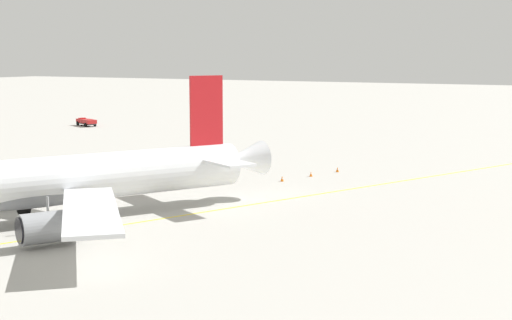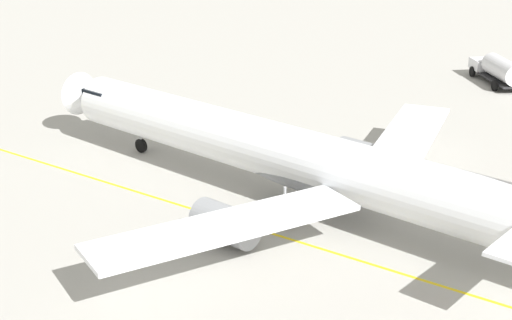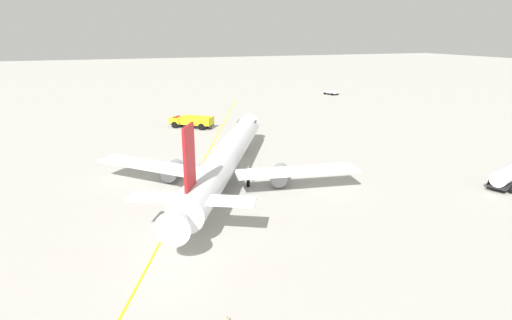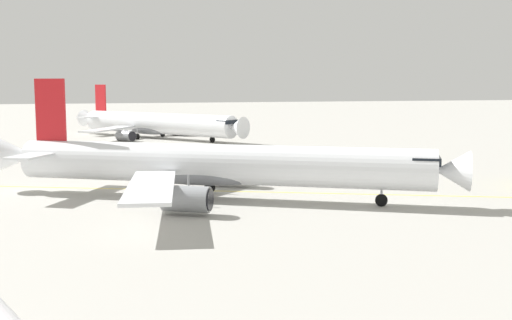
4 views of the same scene
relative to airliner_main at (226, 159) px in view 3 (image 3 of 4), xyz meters
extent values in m
plane|color=#ADAAA3|center=(-3.58, 1.83, -3.19)|extent=(600.00, 600.00, 0.00)
cylinder|color=white|center=(-0.49, 0.26, 0.20)|extent=(36.52, 21.79, 3.74)
cone|color=white|center=(-18.93, 10.07, 0.20)|extent=(4.32, 4.55, 3.56)
cone|color=white|center=(18.21, -9.69, 0.50)|extent=(5.03, 4.69, 3.18)
cube|color=black|center=(-16.99, 9.04, 1.04)|extent=(3.61, 3.94, 0.70)
ellipsoid|color=gray|center=(1.24, -0.66, -0.83)|extent=(14.09, 9.63, 2.06)
cube|color=red|center=(14.80, -7.87, 5.13)|extent=(2.94, 1.71, 6.12)
cube|color=white|center=(13.16, -10.95, 0.94)|extent=(4.86, 6.05, 0.20)
cube|color=white|center=(16.44, -4.80, 0.94)|extent=(4.86, 6.05, 0.20)
cube|color=white|center=(-2.45, -9.67, -0.46)|extent=(13.89, 13.31, 0.28)
cube|color=white|center=(6.65, 7.44, -0.46)|extent=(6.03, 16.01, 0.28)
cylinder|color=gray|center=(-3.25, -6.59, -1.80)|extent=(4.53, 3.80, 2.19)
cylinder|color=black|center=(-5.04, -5.64, -1.80)|extent=(1.01, 1.71, 1.86)
cylinder|color=gray|center=(3.65, 6.38, -1.80)|extent=(4.53, 3.80, 2.19)
cylinder|color=black|center=(1.85, 7.33, -1.80)|extent=(1.01, 1.71, 1.86)
cylinder|color=#9EA0A5|center=(-13.70, 7.29, -1.55)|extent=(0.20, 0.20, 2.18)
cylinder|color=black|center=(-13.70, 7.29, -2.64)|extent=(1.11, 0.78, 1.10)
cylinder|color=#9EA0A5|center=(-0.29, -3.55, -1.55)|extent=(0.20, 0.20, 2.18)
cylinder|color=black|center=(-0.29, -3.55, -2.64)|extent=(1.11, 0.78, 1.10)
cylinder|color=#9EA0A5|center=(2.78, 2.23, -1.55)|extent=(0.20, 0.20, 2.18)
cylinder|color=black|center=(2.78, 2.23, -2.64)|extent=(1.11, 0.78, 1.10)
cube|color=#232326|center=(14.69, 34.58, -2.54)|extent=(5.07, 8.61, 0.20)
cylinder|color=silver|center=(15.15, 33.37, -1.38)|extent=(4.00, 6.12, 2.12)
cylinder|color=black|center=(12.40, 36.84, -2.64)|extent=(0.65, 1.13, 1.10)
cylinder|color=black|center=(14.37, 31.61, -2.64)|extent=(0.65, 1.13, 1.10)
cylinder|color=black|center=(16.89, 32.56, -2.64)|extent=(0.65, 1.13, 1.10)
cube|color=#232326|center=(-35.68, 3.09, -2.39)|extent=(7.80, 8.81, 0.20)
cube|color=yellow|center=(-37.86, 0.40, -1.69)|extent=(3.78, 3.70, 1.20)
cube|color=black|center=(-38.55, -0.45, -1.51)|extent=(1.95, 1.60, 0.67)
cube|color=yellow|center=(-34.86, 4.10, -1.49)|extent=(6.50, 7.06, 1.60)
cube|color=red|center=(-37.86, 0.40, -0.99)|extent=(1.96, 1.75, 0.16)
cylinder|color=black|center=(-36.60, -0.36, -2.49)|extent=(1.10, 1.26, 1.40)
cylinder|color=black|center=(-38.86, 1.47, -2.49)|extent=(1.10, 1.26, 1.40)
cylinder|color=black|center=(-32.67, 4.50, -2.49)|extent=(1.10, 1.26, 1.40)
cylinder|color=black|center=(-34.93, 6.33, -2.49)|extent=(1.10, 1.26, 1.40)
cube|color=#232326|center=(-69.98, 57.01, -2.69)|extent=(5.15, 3.71, 0.20)
cube|color=white|center=(-71.50, 56.40, -2.31)|extent=(2.23, 2.85, 0.55)
cube|color=black|center=(-72.07, 56.18, -2.23)|extent=(0.85, 1.98, 0.31)
cube|color=white|center=(-69.23, 57.31, -2.24)|extent=(3.79, 3.47, 0.70)
cylinder|color=black|center=(-71.04, 55.24, -2.79)|extent=(0.85, 0.56, 0.80)
cylinder|color=black|center=(-71.97, 57.56, -2.79)|extent=(0.85, 0.56, 0.80)
cylinder|color=black|center=(-68.12, 56.40, -2.79)|extent=(0.85, 0.56, 0.80)
cylinder|color=black|center=(-69.04, 58.73, -2.79)|extent=(0.85, 0.56, 0.80)
cube|color=yellow|center=(-3.75, -3.36, -3.18)|extent=(136.62, 57.13, 0.01)
cone|color=orange|center=(28.35, -8.44, -2.91)|extent=(0.36, 0.36, 0.55)
cylinder|color=white|center=(28.35, -8.44, -2.88)|extent=(0.22, 0.22, 0.06)
camera|label=1|loc=(-39.87, -43.47, 9.98)|focal=52.00mm
camera|label=2|loc=(7.48, -46.53, 17.91)|focal=54.63mm
camera|label=3|loc=(52.82, -15.51, 16.25)|focal=30.00mm
camera|label=4|loc=(11.63, 56.82, 7.69)|focal=43.62mm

